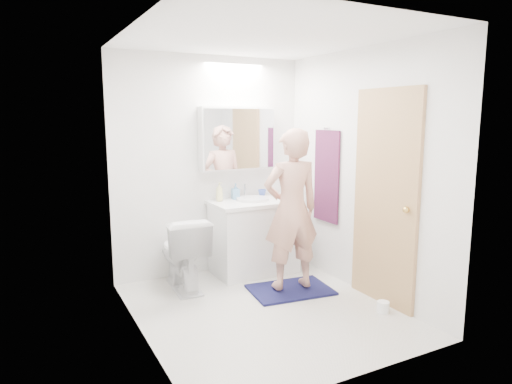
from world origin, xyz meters
TOP-DOWN VIEW (x-y plane):
  - floor at (0.00, 0.00)m, footprint 2.50×2.50m
  - ceiling at (0.00, 0.00)m, footprint 2.50×2.50m
  - wall_back at (0.00, 1.25)m, footprint 2.50×0.00m
  - wall_front at (0.00, -1.25)m, footprint 2.50×0.00m
  - wall_left at (-1.10, 0.00)m, footprint 0.00×2.50m
  - wall_right at (1.10, 0.00)m, footprint 0.00×2.50m
  - vanity_cabinet at (0.40, 0.96)m, footprint 0.90×0.55m
  - countertop at (0.40, 0.96)m, footprint 0.95×0.58m
  - sink_basin at (0.40, 0.99)m, footprint 0.36×0.36m
  - faucet at (0.40, 1.19)m, footprint 0.02×0.02m
  - medicine_cabinet at (0.30, 1.18)m, footprint 0.88×0.14m
  - mirror_panel at (0.30, 1.10)m, footprint 0.84×0.01m
  - toilet at (-0.48, 0.85)m, footprint 0.47×0.77m
  - bath_rug at (0.45, 0.27)m, footprint 0.86×0.64m
  - person at (0.45, 0.27)m, footprint 0.62×0.45m
  - door at (1.08, -0.35)m, footprint 0.04×0.80m
  - door_knob at (1.04, -0.65)m, footprint 0.06×0.06m
  - towel at (1.08, 0.55)m, footprint 0.02×0.42m
  - towel_hook at (1.07, 0.55)m, footprint 0.07×0.02m
  - soap_bottle_a at (0.05, 1.11)m, footprint 0.11×0.11m
  - soap_bottle_b at (0.26, 1.15)m, footprint 0.09×0.09m
  - toothbrush_cup at (0.59, 1.12)m, footprint 0.11×0.11m
  - toilet_paper_roll at (0.92, -0.55)m, footprint 0.11×0.11m

SIDE VIEW (x-z plane):
  - floor at x=0.00m, z-range 0.00..0.00m
  - bath_rug at x=0.45m, z-range 0.00..0.02m
  - toilet_paper_roll at x=0.92m, z-range 0.00..0.10m
  - toilet at x=-0.48m, z-range 0.00..0.76m
  - vanity_cabinet at x=0.40m, z-range 0.00..0.78m
  - countertop at x=0.40m, z-range 0.78..0.82m
  - sink_basin at x=0.40m, z-range 0.82..0.85m
  - person at x=0.45m, z-range 0.05..1.64m
  - toothbrush_cup at x=0.59m, z-range 0.82..0.91m
  - faucet at x=0.40m, z-range 0.82..0.98m
  - soap_bottle_b at x=0.26m, z-range 0.82..1.00m
  - soap_bottle_a at x=0.05m, z-range 0.82..1.03m
  - door_knob at x=1.04m, z-range 0.92..0.98m
  - door at x=1.08m, z-range 0.00..2.00m
  - towel at x=1.08m, z-range 0.60..1.60m
  - wall_back at x=0.00m, z-range -0.05..2.45m
  - wall_front at x=0.00m, z-range -0.05..2.45m
  - wall_left at x=-1.10m, z-range -0.05..2.45m
  - wall_right at x=1.10m, z-range -0.05..2.45m
  - medicine_cabinet at x=0.30m, z-range 1.15..1.85m
  - mirror_panel at x=0.30m, z-range 1.17..1.83m
  - towel_hook at x=1.07m, z-range 1.61..1.63m
  - ceiling at x=0.00m, z-range 2.40..2.40m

